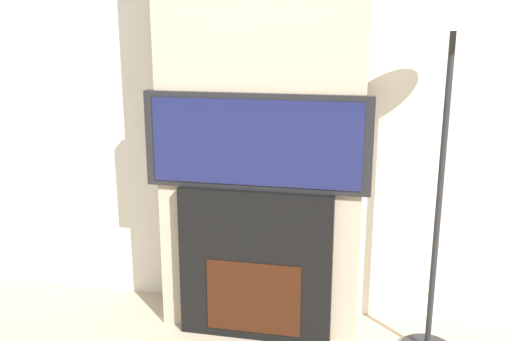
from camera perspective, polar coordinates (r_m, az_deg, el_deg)
wall_back at (r=3.21m, az=1.39°, el=8.87°), size 6.00×0.06×2.70m
chimney_breast at (r=3.02m, az=0.68°, el=8.51°), size 1.08×0.34×2.70m
fireplace at (r=3.09m, az=-0.00°, el=-9.35°), size 0.82×0.15×0.83m
television at (r=2.89m, az=-0.01°, el=2.86°), size 1.17×0.07×0.50m
floor_lamp at (r=2.82m, az=18.64°, el=7.04°), size 0.30×0.30×1.73m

